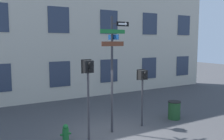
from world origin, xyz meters
TOP-DOWN VIEW (x-y plane):
  - ground_plane at (0.00, 0.00)m, footprint 60.00×60.00m
  - street_sign_pole at (0.09, 0.33)m, footprint 1.29×0.78m
  - pedestrian_signal_left at (-1.24, -0.23)m, footprint 0.38×0.40m
  - pedestrian_signal_right at (1.51, 0.32)m, footprint 0.40×0.40m
  - fire_hydrant at (-1.88, 0.39)m, footprint 0.39×0.23m
  - trash_bin at (3.40, 0.36)m, footprint 0.59×0.59m

SIDE VIEW (x-z plane):
  - ground_plane at x=0.00m, z-range 0.00..0.00m
  - fire_hydrant at x=-1.88m, z-range -0.01..0.62m
  - trash_bin at x=3.40m, z-range 0.00..0.84m
  - pedestrian_signal_right at x=1.51m, z-range 0.72..3.15m
  - pedestrian_signal_left at x=-1.24m, z-range 0.86..3.85m
  - street_sign_pole at x=0.09m, z-range 0.48..5.04m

